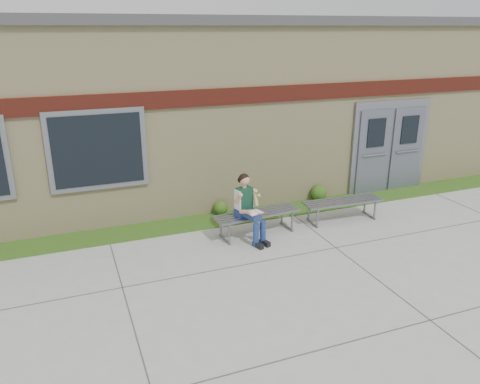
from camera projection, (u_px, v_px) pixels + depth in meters
name	position (u px, v px, depth m)	size (l,w,h in m)	color
ground	(302.00, 269.00, 8.12)	(80.00, 80.00, 0.00)	#9E9E99
grass_strip	(246.00, 215.00, 10.40)	(16.00, 0.80, 0.02)	#214412
school_building	(200.00, 100.00, 12.68)	(16.20, 6.22, 4.20)	beige
bench_left	(257.00, 218.00, 9.39)	(1.82, 0.66, 0.46)	slate
bench_right	(342.00, 205.00, 10.07)	(1.77, 0.56, 0.45)	slate
girl	(249.00, 207.00, 9.01)	(0.55, 0.82, 1.33)	navy
shrub_mid	(221.00, 208.00, 10.39)	(0.32, 0.32, 0.32)	#214412
shrub_east	(319.00, 193.00, 11.23)	(0.38, 0.38, 0.38)	#214412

